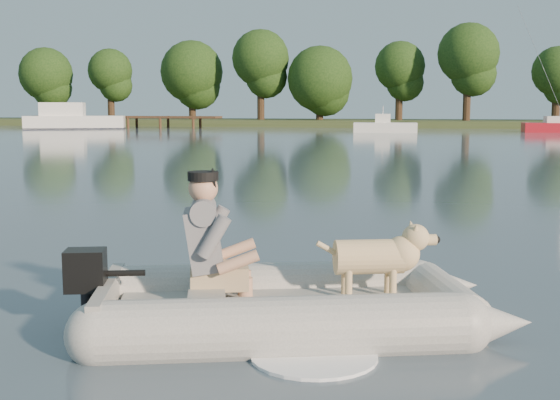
% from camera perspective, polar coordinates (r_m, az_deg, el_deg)
% --- Properties ---
extents(water, '(160.00, 160.00, 0.00)m').
position_cam_1_polar(water, '(6.08, -4.88, -9.96)').
color(water, slate).
rests_on(water, ground).
extents(shore_bank, '(160.00, 12.00, 0.70)m').
position_cam_1_polar(shore_bank, '(67.56, 11.68, 6.08)').
color(shore_bank, '#47512D').
rests_on(shore_bank, water).
extents(dock, '(18.00, 2.00, 1.04)m').
position_cam_1_polar(dock, '(63.90, -12.73, 6.21)').
color(dock, '#4C331E').
rests_on(dock, water).
extents(treeline, '(93.58, 7.35, 9.27)m').
position_cam_1_polar(treeline, '(67.14, 20.31, 10.05)').
color(treeline, '#332316').
rests_on(treeline, shore_bank).
extents(dinghy, '(5.83, 5.13, 1.40)m').
position_cam_1_polar(dinghy, '(5.82, 1.02, -4.64)').
color(dinghy, gray).
rests_on(dinghy, water).
extents(man, '(0.89, 0.83, 1.09)m').
position_cam_1_polar(man, '(5.80, -6.00, -2.84)').
color(man, slate).
rests_on(man, dinghy).
extents(dog, '(1.00, 0.62, 0.63)m').
position_cam_1_polar(dog, '(5.99, 7.23, -5.09)').
color(dog, tan).
rests_on(dog, dinghy).
extents(outboard_motor, '(0.49, 0.41, 0.80)m').
position_cam_1_polar(outboard_motor, '(5.95, -15.45, -7.48)').
color(outboard_motor, black).
rests_on(outboard_motor, dinghy).
extents(cabin_cruiser, '(8.89, 5.94, 2.59)m').
position_cam_1_polar(cabin_cruiser, '(61.11, -16.30, 6.59)').
color(cabin_cruiser, white).
rests_on(cabin_cruiser, water).
extents(motorboat, '(4.80, 2.22, 1.97)m').
position_cam_1_polar(motorboat, '(51.12, 8.55, 6.44)').
color(motorboat, white).
rests_on(motorboat, water).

